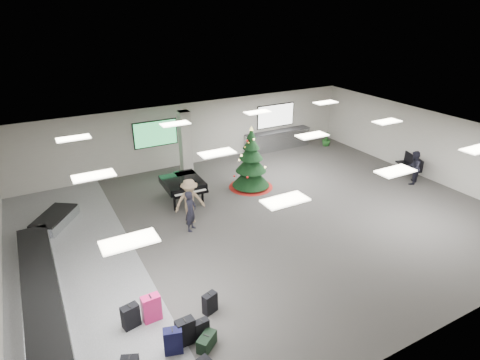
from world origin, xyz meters
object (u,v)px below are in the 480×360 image
service_counter (278,140)px  potted_plant_right (326,139)px  traveler_a (191,211)px  bench (410,164)px  baggage_carousel (45,278)px  traveler_b (190,201)px  potted_plant_left (254,148)px  pink_suitcase (151,308)px  traveler_bench (413,168)px  christmas_tree (251,167)px  grand_piano (183,184)px

service_counter → potted_plant_right: bearing=-17.3°
traveler_a → potted_plant_right: (10.62, 5.04, -0.35)m
service_counter → bench: bearing=-59.8°
baggage_carousel → service_counter: size_ratio=2.40×
traveler_b → potted_plant_left: bearing=46.5°
service_counter → traveler_b: 9.32m
pink_suitcase → traveler_bench: (13.29, 2.73, 0.41)m
christmas_tree → bench: christmas_tree is taller
traveler_bench → potted_plant_right: 6.13m
grand_piano → traveler_b: (-0.43, -1.80, 0.09)m
pink_suitcase → potted_plant_right: 15.99m
traveler_a → pink_suitcase: bearing=-169.8°
grand_piano → traveler_a: size_ratio=1.30×
christmas_tree → baggage_carousel: bearing=-161.2°
pink_suitcase → grand_piano: grand_piano is taller
baggage_carousel → bench: (16.44, 0.54, 0.33)m
service_counter → christmas_tree: size_ratio=1.40×
grand_piano → potted_plant_left: size_ratio=2.65×
service_counter → grand_piano: grand_piano is taller
traveler_a → potted_plant_right: traveler_a is taller
pink_suitcase → traveler_a: 4.68m
potted_plant_right → traveler_a: bearing=-154.6°
pink_suitcase → christmas_tree: (6.54, 6.01, 0.61)m
pink_suitcase → baggage_carousel: bearing=125.6°
grand_piano → potted_plant_right: size_ratio=2.35×
traveler_b → pink_suitcase: bearing=-118.8°
baggage_carousel → traveler_bench: bearing=-1.0°
potted_plant_left → traveler_b: bearing=-138.5°
christmas_tree → potted_plant_right: bearing=22.7°
pink_suitcase → traveler_bench: 13.58m
christmas_tree → potted_plant_right: (6.78, 2.83, -0.55)m
potted_plant_left → service_counter: bearing=5.1°
grand_piano → service_counter: bearing=28.9°
baggage_carousel → bench: bench is taller
service_counter → christmas_tree: (-3.95, -3.71, 0.44)m
christmas_tree → traveler_b: (-3.65, -1.68, -0.09)m
baggage_carousel → pink_suitcase: (2.36, -2.99, 0.17)m
baggage_carousel → christmas_tree: 9.43m
pink_suitcase → potted_plant_left: pink_suitcase is taller
grand_piano → traveler_bench: 10.54m
baggage_carousel → traveler_b: 5.46m
christmas_tree → grand_piano: size_ratio=1.41×
traveler_a → traveler_bench: bearing=-50.2°
pink_suitcase → traveler_b: traveler_b is taller
christmas_tree → potted_plant_left: size_ratio=3.74×
grand_piano → traveler_a: bearing=-102.5°
baggage_carousel → traveler_b: (5.24, 1.34, 0.68)m
traveler_a → traveler_bench: (10.59, -1.07, 0.01)m
bench → traveler_b: 11.23m
potted_plant_right → grand_piano: bearing=-164.8°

